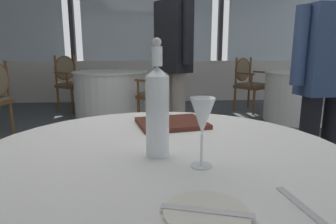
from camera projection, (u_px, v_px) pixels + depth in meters
name	position (u px, v px, depth m)	size (l,w,h in m)	color
ground_plane	(151.00, 200.00, 2.15)	(14.62, 14.62, 0.00)	#4C5156
window_wall_far	(148.00, 46.00, 6.02)	(9.64, 0.14, 2.87)	silver
side_plate	(207.00, 213.00, 0.61)	(0.18, 0.18, 0.01)	silver
butter_knife	(207.00, 211.00, 0.61)	(0.20, 0.02, 0.00)	silver
dinner_fork	(302.00, 207.00, 0.64)	(0.18, 0.02, 0.00)	silver
water_bottle	(157.00, 109.00, 0.93)	(0.07, 0.07, 0.37)	white
wine_glass	(202.00, 118.00, 0.83)	(0.07, 0.07, 0.21)	white
menu_book	(172.00, 123.00, 1.33)	(0.30, 0.24, 0.02)	#512319
background_table_0	(112.00, 95.00, 4.67)	(1.18, 1.18, 0.74)	white
dining_chair_0_0	(163.00, 89.00, 4.07)	(0.65, 0.66, 0.93)	brown
dining_chair_0_1	(70.00, 78.00, 5.19)	(0.65, 0.66, 0.98)	brown
background_table_1	(298.00, 96.00, 4.49)	(1.03, 1.03, 0.74)	white
dining_chair_1_0	(248.00, 80.00, 5.17)	(0.66, 0.64, 0.94)	brown
diner_person_0	(327.00, 77.00, 1.95)	(0.53, 0.24, 1.60)	black
diner_person_1	(173.00, 56.00, 2.76)	(0.36, 0.47, 1.78)	gray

